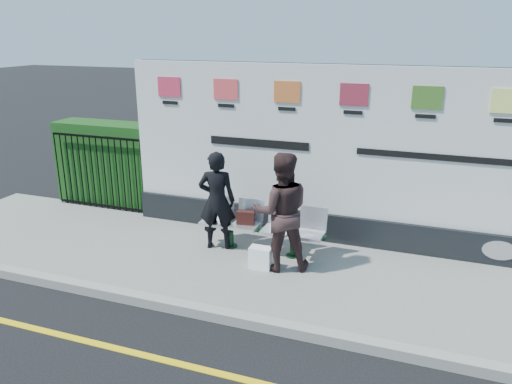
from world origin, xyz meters
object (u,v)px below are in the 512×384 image
woman_right (281,212)px  woman_left (217,201)px  billboard (350,170)px  bench (261,239)px

woman_right → woman_left: bearing=-38.5°
billboard → woman_right: size_ratio=4.36×
woman_left → woman_right: woman_right is taller
woman_left → woman_right: bearing=148.6°
bench → woman_right: 0.95m
billboard → bench: bearing=-145.0°
billboard → bench: size_ratio=3.83×
bench → woman_left: woman_left is taller
woman_left → billboard: bearing=-169.2°
billboard → woman_left: (-2.01, -0.97, -0.46)m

